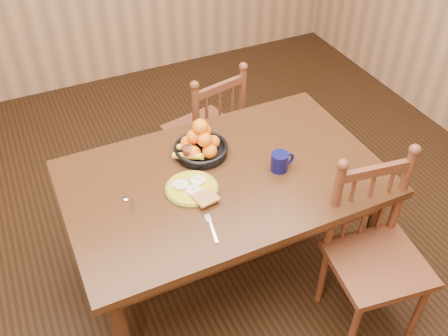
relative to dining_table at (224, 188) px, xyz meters
name	(u,v)px	position (x,y,z in m)	size (l,w,h in m)	color
room	(224,71)	(0.00, 0.00, 0.68)	(4.52, 5.02, 2.72)	black
dining_table	(224,188)	(0.00, 0.00, 0.00)	(1.60, 1.00, 0.75)	black
chair_far	(207,132)	(0.22, 0.74, -0.20)	(0.51, 0.49, 0.95)	#512818
chair_near	(375,255)	(0.56, -0.58, -0.18)	(0.51, 0.49, 0.99)	#512818
breakfast_plate	(193,188)	(-0.19, -0.03, 0.10)	(0.26, 0.29, 0.04)	#59601E
fork	(211,227)	(-0.20, -0.30, 0.09)	(0.05, 0.18, 0.00)	silver
spoon	(128,201)	(-0.50, 0.02, 0.09)	(0.05, 0.16, 0.01)	silver
coffee_mug	(280,161)	(0.28, -0.08, 0.14)	(0.13, 0.09, 0.10)	#0B0D3E
juice_glass	(188,155)	(-0.12, 0.18, 0.13)	(0.06, 0.06, 0.09)	silver
fruit_bowl	(200,144)	(-0.04, 0.21, 0.15)	(0.29, 0.29, 0.22)	black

